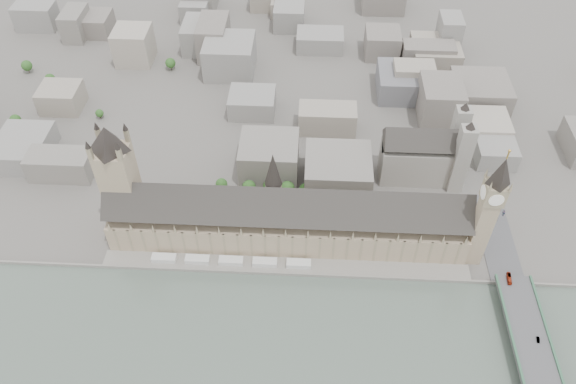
{
  "coord_description": "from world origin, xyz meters",
  "views": [
    {
      "loc": [
        15.07,
        -259.0,
        333.94
      ],
      "look_at": [
        -0.24,
        39.35,
        31.59
      ],
      "focal_mm": 35.0,
      "sensor_mm": 36.0,
      "label": 1
    }
  ],
  "objects_px": {
    "victoria_tower": "(118,176)",
    "westminster_abbey": "(425,155)",
    "palace_of_westminster": "(287,219)",
    "car_silver": "(538,340)",
    "red_bus_north": "(509,278)",
    "westminster_bridge": "(538,376)",
    "car_approach": "(504,213)",
    "elizabeth_tower": "(490,205)"
  },
  "relations": [
    {
      "from": "car_silver",
      "to": "car_approach",
      "type": "xyz_separation_m",
      "value": [
        1.99,
        110.49,
        0.01
      ]
    },
    {
      "from": "elizabeth_tower",
      "to": "car_silver",
      "type": "bearing_deg",
      "value": -68.96
    },
    {
      "from": "red_bus_north",
      "to": "car_approach",
      "type": "relative_size",
      "value": 2.0
    },
    {
      "from": "car_approach",
      "to": "westminster_bridge",
      "type": "bearing_deg",
      "value": -73.93
    },
    {
      "from": "westminster_bridge",
      "to": "car_silver",
      "type": "xyz_separation_m",
      "value": [
        4.25,
        22.09,
        5.86
      ]
    },
    {
      "from": "westminster_abbey",
      "to": "car_silver",
      "type": "xyz_separation_m",
      "value": [
        55.32,
        -160.41,
        -14.1
      ]
    },
    {
      "from": "westminster_bridge",
      "to": "westminster_abbey",
      "type": "distance_m",
      "value": 190.56
    },
    {
      "from": "victoria_tower",
      "to": "westminster_abbey",
      "type": "xyz_separation_m",
      "value": [
        232.92,
        69.0,
        -30.12
      ]
    },
    {
      "from": "red_bus_north",
      "to": "car_silver",
      "type": "relative_size",
      "value": 2.3
    },
    {
      "from": "victoria_tower",
      "to": "red_bus_north",
      "type": "bearing_deg",
      "value": -8.97
    },
    {
      "from": "victoria_tower",
      "to": "red_bus_north",
      "type": "height_order",
      "value": "victoria_tower"
    },
    {
      "from": "palace_of_westminster",
      "to": "westminster_abbey",
      "type": "height_order",
      "value": "westminster_abbey"
    },
    {
      "from": "westminster_bridge",
      "to": "car_approach",
      "type": "xyz_separation_m",
      "value": [
        6.24,
        132.58,
        5.87
      ]
    },
    {
      "from": "palace_of_westminster",
      "to": "car_silver",
      "type": "distance_m",
      "value": 187.13
    },
    {
      "from": "palace_of_westminster",
      "to": "car_silver",
      "type": "bearing_deg",
      "value": -27.11
    },
    {
      "from": "westminster_bridge",
      "to": "westminster_abbey",
      "type": "bearing_deg",
      "value": 105.64
    },
    {
      "from": "car_silver",
      "to": "car_approach",
      "type": "relative_size",
      "value": 0.87
    },
    {
      "from": "elizabeth_tower",
      "to": "westminster_abbey",
      "type": "height_order",
      "value": "elizabeth_tower"
    },
    {
      "from": "victoria_tower",
      "to": "westminster_bridge",
      "type": "height_order",
      "value": "victoria_tower"
    },
    {
      "from": "westminster_abbey",
      "to": "car_approach",
      "type": "distance_m",
      "value": 77.3
    },
    {
      "from": "palace_of_westminster",
      "to": "westminster_abbey",
      "type": "bearing_deg",
      "value": 34.17
    },
    {
      "from": "elizabeth_tower",
      "to": "car_approach",
      "type": "bearing_deg",
      "value": 50.8
    },
    {
      "from": "palace_of_westminster",
      "to": "red_bus_north",
      "type": "bearing_deg",
      "value": -13.48
    },
    {
      "from": "victoria_tower",
      "to": "car_silver",
      "type": "distance_m",
      "value": 305.61
    },
    {
      "from": "westminster_abbey",
      "to": "red_bus_north",
      "type": "bearing_deg",
      "value": -67.35
    },
    {
      "from": "westminster_abbey",
      "to": "car_approach",
      "type": "height_order",
      "value": "westminster_abbey"
    },
    {
      "from": "victoria_tower",
      "to": "westminster_abbey",
      "type": "distance_m",
      "value": 244.79
    },
    {
      "from": "elizabeth_tower",
      "to": "red_bus_north",
      "type": "distance_m",
      "value": 56.99
    },
    {
      "from": "red_bus_north",
      "to": "palace_of_westminster",
      "type": "bearing_deg",
      "value": 172.53
    },
    {
      "from": "palace_of_westminster",
      "to": "car_silver",
      "type": "relative_size",
      "value": 59.35
    },
    {
      "from": "red_bus_north",
      "to": "westminster_abbey",
      "type": "bearing_deg",
      "value": 118.66
    },
    {
      "from": "westminster_bridge",
      "to": "red_bus_north",
      "type": "bearing_deg",
      "value": 93.17
    },
    {
      "from": "westminster_bridge",
      "to": "elizabeth_tower",
      "type": "bearing_deg",
      "value": 104.11
    },
    {
      "from": "palace_of_westminster",
      "to": "elizabeth_tower",
      "type": "bearing_deg",
      "value": -4.85
    },
    {
      "from": "westminster_bridge",
      "to": "red_bus_north",
      "type": "distance_m",
      "value": 69.69
    },
    {
      "from": "palace_of_westminster",
      "to": "westminster_abbey",
      "type": "xyz_separation_m",
      "value": [
        110.92,
        75.3,
        2.38
      ]
    },
    {
      "from": "elizabeth_tower",
      "to": "car_silver",
      "type": "height_order",
      "value": "elizabeth_tower"
    },
    {
      "from": "elizabeth_tower",
      "to": "westminster_bridge",
      "type": "height_order",
      "value": "elizabeth_tower"
    },
    {
      "from": "palace_of_westminster",
      "to": "westminster_bridge",
      "type": "distance_m",
      "value": 195.05
    },
    {
      "from": "car_approach",
      "to": "palace_of_westminster",
      "type": "bearing_deg",
      "value": -152.66
    },
    {
      "from": "westminster_bridge",
      "to": "westminster_abbey",
      "type": "height_order",
      "value": "westminster_abbey"
    },
    {
      "from": "westminster_bridge",
      "to": "car_silver",
      "type": "bearing_deg",
      "value": 79.12
    }
  ]
}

